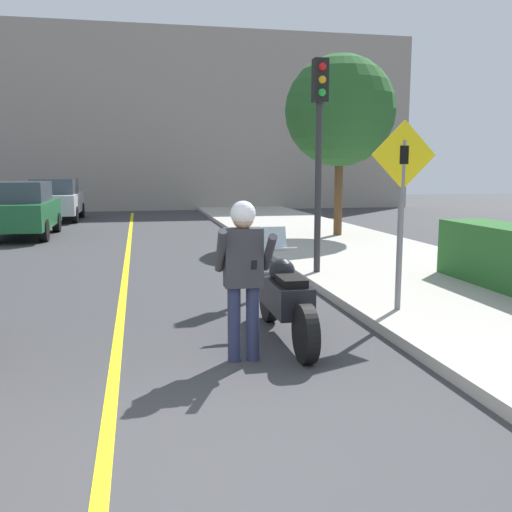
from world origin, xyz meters
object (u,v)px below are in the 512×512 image
(traffic_light, at_px, (319,126))
(person_biker, at_px, (243,264))
(crossing_sign, at_px, (402,198))
(parked_car_green, at_px, (21,209))
(parked_car_silver, at_px, (56,199))
(motorcycle, at_px, (285,298))
(street_tree, at_px, (340,111))

(traffic_light, bearing_deg, person_biker, -117.16)
(person_biker, distance_m, crossing_sign, 2.77)
(parked_car_green, distance_m, parked_car_silver, 5.75)
(motorcycle, bearing_deg, traffic_light, 66.54)
(crossing_sign, bearing_deg, motorcycle, -161.78)
(motorcycle, distance_m, traffic_light, 4.52)
(crossing_sign, relative_size, parked_car_silver, 0.61)
(crossing_sign, bearing_deg, person_biker, -152.06)
(motorcycle, height_order, parked_car_silver, parked_car_silver)
(crossing_sign, height_order, parked_car_green, crossing_sign)
(motorcycle, height_order, person_biker, person_biker)
(crossing_sign, xyz_separation_m, parked_car_silver, (-6.67, 16.93, -0.81))
(parked_car_silver, bearing_deg, crossing_sign, -68.49)
(motorcycle, xyz_separation_m, parked_car_silver, (-4.92, 17.50, 0.35))
(person_biker, height_order, street_tree, street_tree)
(motorcycle, xyz_separation_m, traffic_light, (1.55, 3.57, 2.30))
(parked_car_silver, bearing_deg, traffic_light, -65.10)
(motorcycle, bearing_deg, street_tree, 66.71)
(parked_car_green, bearing_deg, street_tree, -15.00)
(traffic_light, distance_m, street_tree, 6.30)
(street_tree, bearing_deg, crossing_sign, -104.48)
(traffic_light, distance_m, parked_car_green, 10.78)
(person_biker, relative_size, parked_car_green, 0.41)
(person_biker, xyz_separation_m, crossing_sign, (2.39, 1.27, 0.61))
(parked_car_green, relative_size, parked_car_silver, 1.00)
(crossing_sign, distance_m, parked_car_silver, 18.21)
(parked_car_green, xyz_separation_m, parked_car_silver, (0.26, 5.75, 0.00))
(person_biker, xyz_separation_m, parked_car_green, (-4.54, 12.45, -0.20))
(street_tree, xyz_separation_m, parked_car_silver, (-8.93, 8.21, -2.82))
(person_biker, distance_m, parked_car_silver, 18.69)
(parked_car_green, bearing_deg, traffic_light, -50.61)
(person_biker, bearing_deg, traffic_light, 62.84)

